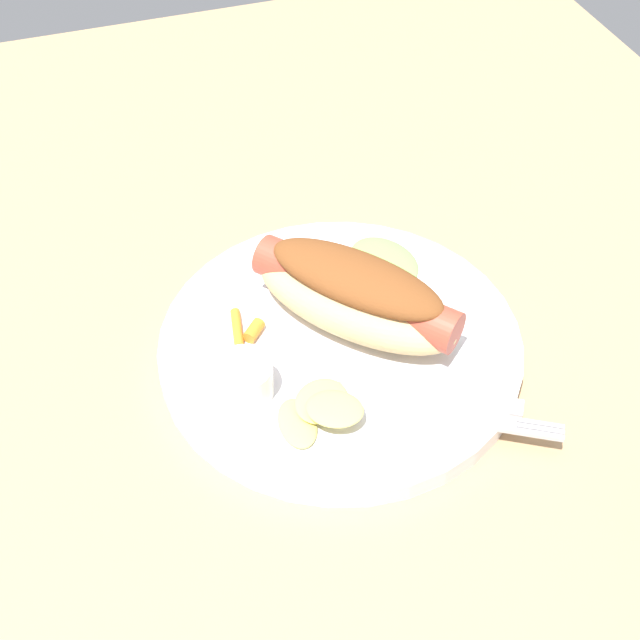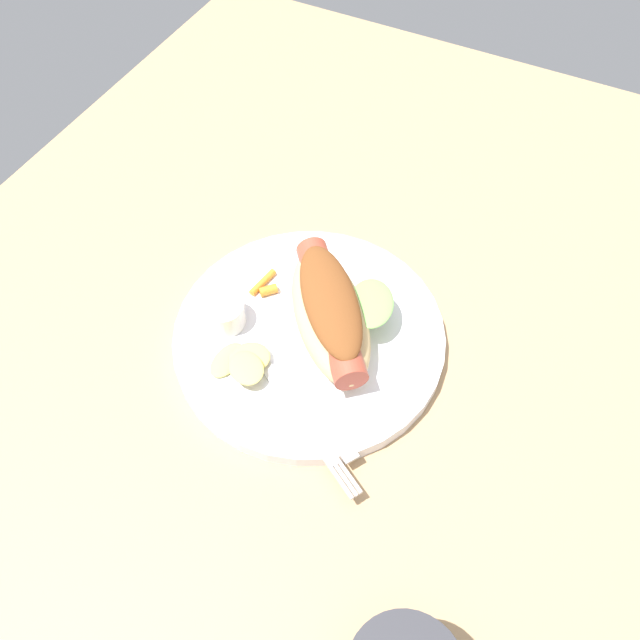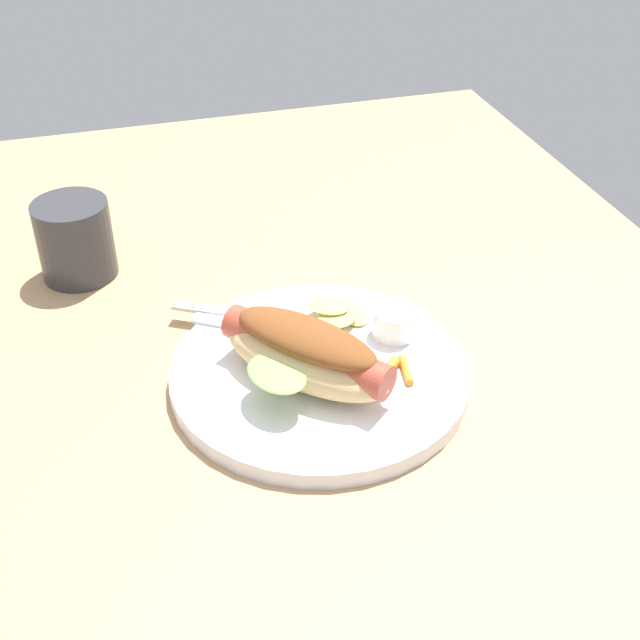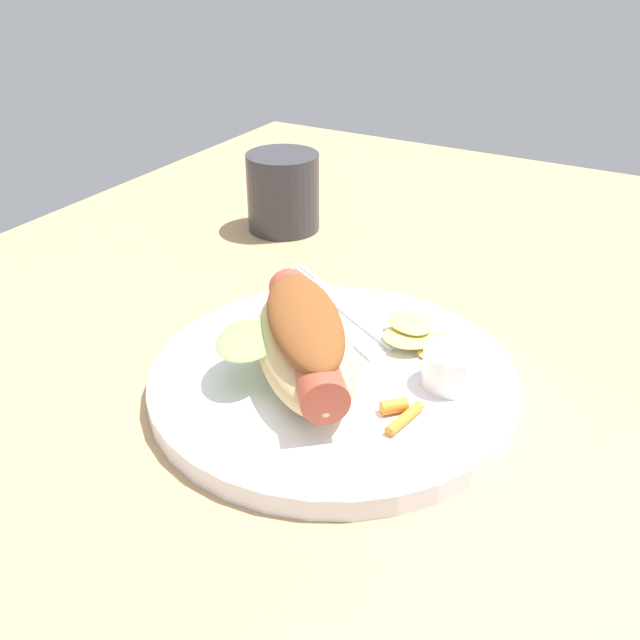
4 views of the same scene
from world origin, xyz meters
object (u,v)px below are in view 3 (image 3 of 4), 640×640
at_px(hot_dog, 306,353).
at_px(carrot_garnish, 399,368).
at_px(plate, 320,373).
at_px(sauce_ramekin, 394,322).
at_px(fork, 256,317).
at_px(knife, 263,329).
at_px(drinking_cup, 75,240).
at_px(chips_pile, 339,312).

distance_m(hot_dog, carrot_garnish, 0.09).
bearing_deg(plate, sauce_ramekin, 108.28).
bearing_deg(fork, sauce_ramekin, -177.23).
bearing_deg(knife, plate, 151.26).
relative_size(hot_dog, knife, 1.20).
relative_size(carrot_garnish, drinking_cup, 0.44).
distance_m(chips_pile, carrot_garnish, 0.10).
bearing_deg(sauce_ramekin, fork, -117.34).
bearing_deg(carrot_garnish, fork, -138.08).
relative_size(sauce_ramekin, chips_pile, 0.64).
height_order(hot_dog, fork, hot_dog).
bearing_deg(fork, drinking_cup, -14.62).
xyz_separation_m(fork, drinking_cup, (-0.16, -0.16, 0.02)).
height_order(fork, carrot_garnish, carrot_garnish).
height_order(plate, drinking_cup, drinking_cup).
distance_m(carrot_garnish, drinking_cup, 0.38).
bearing_deg(hot_dog, sauce_ramekin, -107.47).
bearing_deg(plate, carrot_garnish, 67.04).
relative_size(chips_pile, carrot_garnish, 1.73).
height_order(plate, sauce_ramekin, sauce_ramekin).
xyz_separation_m(chips_pile, carrot_garnish, (0.09, 0.03, -0.00)).
height_order(hot_dog, sauce_ramekin, hot_dog).
bearing_deg(plate, chips_pile, 149.08).
bearing_deg(sauce_ramekin, chips_pile, -131.90).
bearing_deg(hot_dog, fork, -27.88).
distance_m(knife, drinking_cup, 0.24).
xyz_separation_m(hot_dog, chips_pile, (-0.08, 0.06, -0.02)).
bearing_deg(carrot_garnish, sauce_ramekin, 164.37).
bearing_deg(fork, plate, 143.82).
bearing_deg(drinking_cup, carrot_garnish, 43.90).
bearing_deg(plate, hot_dog, -50.00).
bearing_deg(fork, hot_dog, 132.34).
xyz_separation_m(sauce_ramekin, carrot_garnish, (0.05, -0.02, -0.01)).
distance_m(hot_dog, chips_pile, 0.10).
relative_size(plate, drinking_cup, 3.19).
xyz_separation_m(sauce_ramekin, knife, (-0.04, -0.12, -0.01)).
distance_m(plate, fork, 0.10).
bearing_deg(carrot_garnish, drinking_cup, -136.10).
distance_m(fork, knife, 0.02).
relative_size(sauce_ramekin, carrot_garnish, 1.10).
height_order(plate, fork, fork).
relative_size(plate, hot_dog, 1.61).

